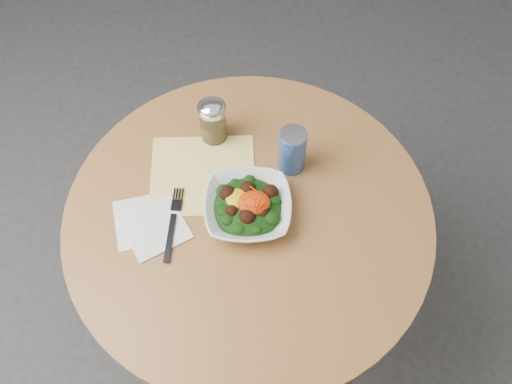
% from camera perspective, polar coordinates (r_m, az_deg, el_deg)
% --- Properties ---
extents(ground, '(6.00, 6.00, 0.00)m').
position_cam_1_polar(ground, '(2.07, -0.52, -12.54)').
color(ground, '#313134').
rests_on(ground, ground).
extents(table, '(0.90, 0.90, 0.75)m').
position_cam_1_polar(table, '(1.56, -0.67, -5.77)').
color(table, black).
rests_on(table, ground).
extents(cloth_napkin, '(0.28, 0.26, 0.00)m').
position_cam_1_polar(cloth_napkin, '(1.45, -5.36, 1.74)').
color(cloth_napkin, '#EEB40C').
rests_on(cloth_napkin, table).
extents(paper_napkins, '(0.19, 0.19, 0.00)m').
position_cam_1_polar(paper_napkins, '(1.39, -10.59, -3.15)').
color(paper_napkins, white).
rests_on(paper_napkins, table).
extents(salad_bowl, '(0.23, 0.23, 0.08)m').
position_cam_1_polar(salad_bowl, '(1.36, -0.83, -1.52)').
color(salad_bowl, white).
rests_on(salad_bowl, table).
extents(fork, '(0.06, 0.20, 0.00)m').
position_cam_1_polar(fork, '(1.38, -8.28, -2.92)').
color(fork, black).
rests_on(fork, table).
extents(spice_shaker, '(0.07, 0.07, 0.13)m').
position_cam_1_polar(spice_shaker, '(1.47, -4.33, 7.12)').
color(spice_shaker, silver).
rests_on(spice_shaker, table).
extents(beverage_can, '(0.07, 0.07, 0.13)m').
position_cam_1_polar(beverage_can, '(1.41, 3.63, 4.20)').
color(beverage_can, navy).
rests_on(beverage_can, table).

